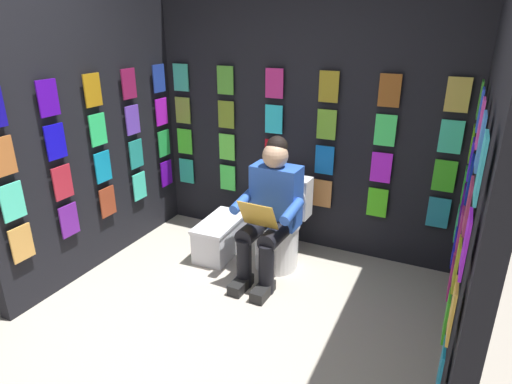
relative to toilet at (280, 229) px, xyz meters
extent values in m
cube|color=black|center=(0.01, -0.50, 0.87)|extent=(2.96, 0.10, 2.40)
cube|color=#29B08F|center=(1.26, -0.42, 0.23)|extent=(0.17, 0.01, 0.26)
cube|color=#47E84F|center=(0.76, -0.42, 0.23)|extent=(0.17, 0.01, 0.26)
cube|color=blue|center=(0.26, -0.42, 0.23)|extent=(0.17, 0.01, 0.26)
cube|color=#C47D40|center=(-0.24, -0.42, 0.23)|extent=(0.17, 0.01, 0.26)
cube|color=#48D618|center=(-0.74, -0.42, 0.23)|extent=(0.17, 0.01, 0.26)
cube|color=teal|center=(-1.24, -0.42, 0.23)|extent=(0.17, 0.01, 0.26)
cube|color=#4ACB2E|center=(1.26, -0.42, 0.55)|extent=(0.17, 0.01, 0.26)
cube|color=#63DF43|center=(0.76, -0.42, 0.55)|extent=(0.17, 0.01, 0.26)
cube|color=#B60A14|center=(0.26, -0.42, 0.55)|extent=(0.17, 0.01, 0.26)
cube|color=blue|center=(-0.24, -0.42, 0.55)|extent=(0.17, 0.01, 0.26)
cube|color=#C51BEF|center=(-0.74, -0.42, 0.55)|extent=(0.17, 0.01, 0.26)
cube|color=green|center=(-1.24, -0.42, 0.55)|extent=(0.17, 0.01, 0.26)
cube|color=olive|center=(1.26, -0.42, 0.87)|extent=(0.17, 0.01, 0.26)
cube|color=olive|center=(0.76, -0.42, 0.87)|extent=(0.17, 0.01, 0.26)
cube|color=#28D5E3|center=(0.26, -0.42, 0.87)|extent=(0.17, 0.01, 0.26)
cube|color=#70B12B|center=(-0.24, -0.42, 0.87)|extent=(0.17, 0.01, 0.26)
cube|color=#3DF063|center=(-0.74, -0.42, 0.87)|extent=(0.17, 0.01, 0.26)
cube|color=#34C49B|center=(-1.24, -0.42, 0.87)|extent=(0.17, 0.01, 0.26)
cube|color=#3CB18E|center=(1.26, -0.42, 1.20)|extent=(0.17, 0.01, 0.26)
cube|color=#53A233|center=(0.76, -0.42, 1.20)|extent=(0.17, 0.01, 0.26)
cube|color=#C62778|center=(0.26, -0.42, 1.20)|extent=(0.17, 0.01, 0.26)
cube|color=olive|center=(-0.24, -0.42, 1.20)|extent=(0.17, 0.01, 0.26)
cube|color=brown|center=(-0.74, -0.42, 1.20)|extent=(0.17, 0.01, 0.26)
cube|color=gold|center=(-1.24, -0.42, 1.20)|extent=(0.17, 0.01, 0.26)
cube|color=black|center=(-1.47, 0.59, 0.87)|extent=(0.10, 2.08, 2.40)
cube|color=#39DF87|center=(-1.38, -0.26, 0.23)|extent=(0.01, 0.17, 0.26)
cube|color=#1A1BE6|center=(-1.38, 0.16, 0.23)|extent=(0.01, 0.17, 0.26)
cube|color=#AA206C|center=(-1.38, 0.59, 0.23)|extent=(0.01, 0.17, 0.26)
cube|color=green|center=(-1.38, 1.02, 0.23)|extent=(0.01, 0.17, 0.26)
cube|color=#0E749E|center=(-1.38, 1.44, 0.23)|extent=(0.01, 0.17, 0.26)
cube|color=green|center=(-1.38, -0.26, 0.55)|extent=(0.01, 0.17, 0.26)
cube|color=#480B8F|center=(-1.38, 0.16, 0.55)|extent=(0.01, 0.17, 0.26)
cube|color=#B22677|center=(-1.38, 0.59, 0.55)|extent=(0.01, 0.17, 0.26)
cube|color=#A3A51F|center=(-1.38, 1.02, 0.55)|extent=(0.01, 0.17, 0.26)
cube|color=gold|center=(-1.38, 1.44, 0.55)|extent=(0.01, 0.17, 0.26)
cube|color=#5AB716|center=(-1.38, -0.26, 0.87)|extent=(0.01, 0.17, 0.26)
cube|color=#3919E4|center=(-1.38, 0.16, 0.87)|extent=(0.01, 0.17, 0.26)
cube|color=#071D8E|center=(-1.38, 0.59, 0.87)|extent=(0.01, 0.17, 0.26)
cube|color=#A8315C|center=(-1.38, 1.02, 0.87)|extent=(0.01, 0.17, 0.26)
cube|color=#A51CEC|center=(-1.38, 1.44, 0.87)|extent=(0.01, 0.17, 0.26)
cube|color=green|center=(-1.38, -0.26, 1.20)|extent=(0.01, 0.17, 0.26)
cube|color=blue|center=(-1.38, 0.16, 1.20)|extent=(0.01, 0.17, 0.26)
cube|color=#DE3EB2|center=(-1.38, 0.59, 1.20)|extent=(0.01, 0.17, 0.26)
cube|color=#3E85E9|center=(-1.38, 1.02, 1.20)|extent=(0.01, 0.17, 0.26)
cube|color=#34B8CC|center=(-1.38, 1.44, 1.20)|extent=(0.01, 0.17, 0.26)
cube|color=black|center=(1.49, 0.59, 0.87)|extent=(0.10, 2.08, 2.40)
cube|color=#E5A149|center=(1.40, 1.44, 0.23)|extent=(0.01, 0.17, 0.26)
cube|color=#6D209C|center=(1.40, 1.02, 0.23)|extent=(0.01, 0.17, 0.26)
cube|color=#9F3D21|center=(1.40, 0.59, 0.23)|extent=(0.01, 0.17, 0.26)
cube|color=#4AF0CB|center=(1.40, 0.16, 0.23)|extent=(0.01, 0.17, 0.26)
cube|color=#5F0BAB|center=(1.40, -0.26, 0.23)|extent=(0.01, 0.17, 0.26)
cube|color=#51EEC5|center=(1.40, 1.44, 0.55)|extent=(0.01, 0.17, 0.26)
cube|color=red|center=(1.40, 1.02, 0.55)|extent=(0.01, 0.17, 0.26)
cube|color=#1298C9|center=(1.40, 0.59, 0.55)|extent=(0.01, 0.17, 0.26)
cube|color=teal|center=(1.40, 0.16, 0.55)|extent=(0.01, 0.17, 0.26)
cube|color=green|center=(1.40, -0.26, 0.55)|extent=(0.01, 0.17, 0.26)
cube|color=#C36C32|center=(1.40, 1.44, 0.87)|extent=(0.01, 0.17, 0.26)
cube|color=#130EDF|center=(1.40, 1.02, 0.87)|extent=(0.01, 0.17, 0.26)
cube|color=#31E674|center=(1.40, 0.59, 0.87)|extent=(0.01, 0.17, 0.26)
cube|color=#7144D1|center=(1.40, 0.16, 0.87)|extent=(0.01, 0.17, 0.26)
cube|color=#BF1AD9|center=(1.40, -0.26, 0.87)|extent=(0.01, 0.17, 0.26)
cube|color=#4B0DB4|center=(1.40, 1.02, 1.20)|extent=(0.01, 0.17, 0.26)
cube|color=#C18415|center=(1.40, 0.59, 1.20)|extent=(0.01, 0.17, 0.26)
cube|color=#941A4D|center=(1.40, 0.16, 1.20)|extent=(0.01, 0.17, 0.26)
cube|color=#243DAB|center=(1.40, -0.26, 1.20)|extent=(0.01, 0.17, 0.26)
cylinder|color=white|center=(0.00, 0.08, -0.13)|extent=(0.38, 0.38, 0.40)
cylinder|color=white|center=(0.00, 0.08, 0.09)|extent=(0.41, 0.41, 0.02)
cube|color=white|center=(-0.01, -0.18, 0.25)|extent=(0.39, 0.19, 0.36)
cylinder|color=white|center=(0.00, -0.09, 0.25)|extent=(0.39, 0.08, 0.39)
cube|color=blue|center=(0.00, 0.11, 0.36)|extent=(0.41, 0.23, 0.52)
sphere|color=tan|center=(0.00, 0.14, 0.71)|extent=(0.21, 0.21, 0.21)
sphere|color=black|center=(0.00, 0.11, 0.78)|extent=(0.17, 0.17, 0.17)
cylinder|color=black|center=(-0.09, 0.31, 0.11)|extent=(0.16, 0.40, 0.15)
cylinder|color=black|center=(0.11, 0.30, 0.11)|extent=(0.16, 0.40, 0.15)
cylinder|color=black|center=(-0.09, 0.49, -0.11)|extent=(0.12, 0.12, 0.42)
cylinder|color=black|center=(0.11, 0.48, -0.11)|extent=(0.12, 0.12, 0.42)
cube|color=black|center=(-0.08, 0.55, -0.28)|extent=(0.12, 0.26, 0.09)
cube|color=black|center=(0.12, 0.54, -0.28)|extent=(0.12, 0.26, 0.09)
cylinder|color=blue|center=(-0.21, 0.29, 0.33)|extent=(0.09, 0.31, 0.13)
cylinder|color=blue|center=(0.23, 0.28, 0.33)|extent=(0.09, 0.31, 0.13)
cube|color=gold|center=(0.01, 0.45, 0.32)|extent=(0.30, 0.14, 0.23)
cube|color=silver|center=(0.56, 0.09, -0.18)|extent=(0.31, 0.60, 0.30)
cube|color=white|center=(0.56, 0.09, -0.01)|extent=(0.33, 0.62, 0.03)
camera|label=1|loc=(-1.29, 3.19, 1.70)|focal=30.44mm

